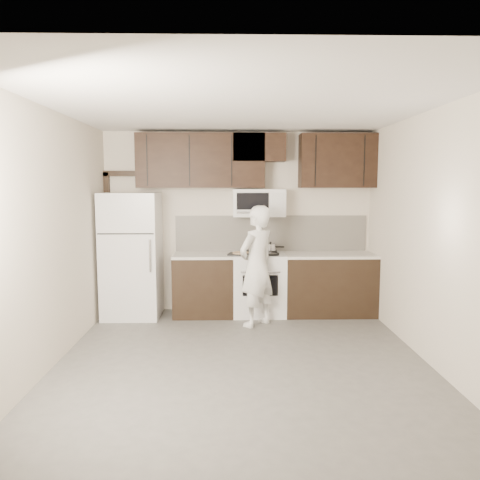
{
  "coord_description": "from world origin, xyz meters",
  "views": [
    {
      "loc": [
        -0.13,
        -4.83,
        1.91
      ],
      "look_at": [
        -0.0,
        0.9,
        1.23
      ],
      "focal_mm": 35.0,
      "sensor_mm": 36.0,
      "label": 1
    }
  ],
  "objects_px": {
    "microwave": "(259,203)",
    "person": "(257,266)",
    "stove": "(259,284)",
    "refrigerator": "(132,255)"
  },
  "relations": [
    {
      "from": "microwave",
      "to": "person",
      "type": "height_order",
      "value": "microwave"
    },
    {
      "from": "stove",
      "to": "refrigerator",
      "type": "bearing_deg",
      "value": -178.49
    },
    {
      "from": "stove",
      "to": "refrigerator",
      "type": "height_order",
      "value": "refrigerator"
    },
    {
      "from": "refrigerator",
      "to": "microwave",
      "type": "bearing_deg",
      "value": 5.15
    },
    {
      "from": "stove",
      "to": "person",
      "type": "distance_m",
      "value": 0.65
    },
    {
      "from": "person",
      "to": "refrigerator",
      "type": "bearing_deg",
      "value": -60.17
    },
    {
      "from": "microwave",
      "to": "refrigerator",
      "type": "relative_size",
      "value": 0.42
    },
    {
      "from": "stove",
      "to": "person",
      "type": "bearing_deg",
      "value": -97.05
    },
    {
      "from": "microwave",
      "to": "stove",
      "type": "bearing_deg",
      "value": -89.9
    },
    {
      "from": "person",
      "to": "microwave",
      "type": "bearing_deg",
      "value": -140.48
    }
  ]
}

